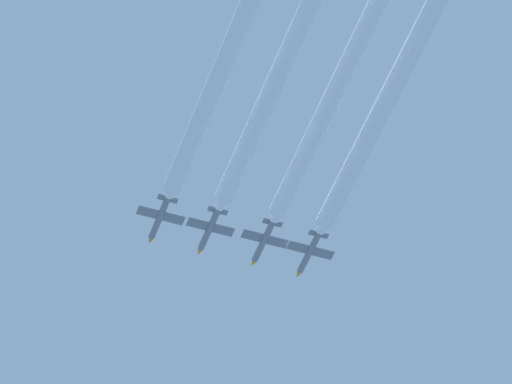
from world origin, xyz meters
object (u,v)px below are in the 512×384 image
object	(u,v)px
jet_far_left	(159,218)
jet_inner_right	(309,253)
jet_inner_left	(209,230)
jet_center	(263,242)

from	to	relation	value
jet_far_left	jet_inner_right	distance (m)	29.28
jet_far_left	jet_inner_left	distance (m)	9.64
jet_far_left	jet_inner_right	bearing A→B (deg)	-1.38
jet_inner_left	jet_center	bearing A→B (deg)	-0.07
jet_center	jet_inner_right	bearing A→B (deg)	-3.99
jet_far_left	jet_inner_right	size ratio (longest dim) A/B	1.00
jet_inner_left	jet_inner_right	xyz separation A→B (m)	(19.63, -0.63, -0.16)
jet_inner_left	jet_center	world-z (taller)	jet_center
jet_inner_right	jet_center	bearing A→B (deg)	176.01
jet_far_left	jet_inner_left	bearing A→B (deg)	-0.41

